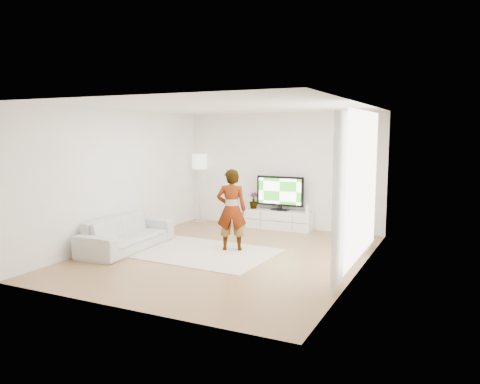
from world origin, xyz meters
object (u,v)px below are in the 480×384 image
at_px(media_console, 279,220).
at_px(television, 280,192).
at_px(rug, 202,252).
at_px(floor_lamp, 200,165).
at_px(player, 231,210).
at_px(sofa, 127,233).

relative_size(media_console, television, 1.36).
xyz_separation_m(media_console, rug, (-0.54, -2.79, -0.22)).
height_order(media_console, floor_lamp, floor_lamp).
bearing_deg(television, rug, -100.94).
relative_size(television, rug, 0.44).
height_order(television, rug, television).
bearing_deg(media_console, rug, -101.05).
bearing_deg(player, floor_lamp, -72.00).
height_order(rug, sofa, sofa).
bearing_deg(media_console, sofa, -122.92).
relative_size(rug, player, 1.68).
relative_size(television, player, 0.74).
bearing_deg(floor_lamp, media_console, 1.70).
bearing_deg(television, media_console, -90.00).
bearing_deg(player, sofa, -1.24).
bearing_deg(sofa, floor_lamp, -1.15).
bearing_deg(player, rug, 20.86).
bearing_deg(player, television, -116.89).
xyz_separation_m(media_console, floor_lamp, (-2.19, -0.06, 1.28)).
bearing_deg(rug, television, 79.06).
height_order(rug, floor_lamp, floor_lamp).
relative_size(sofa, floor_lamp, 1.25).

